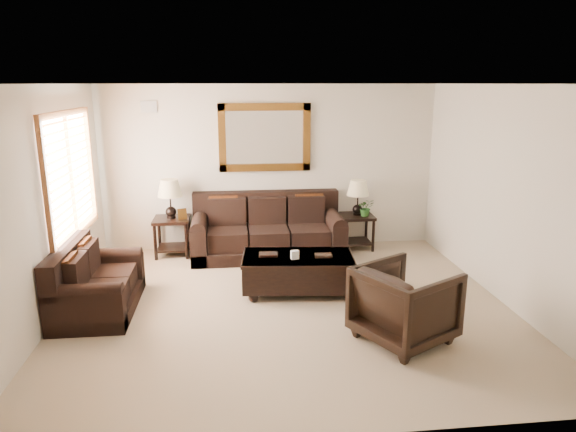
{
  "coord_description": "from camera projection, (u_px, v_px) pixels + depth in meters",
  "views": [
    {
      "loc": [
        -0.63,
        -5.91,
        2.71
      ],
      "look_at": [
        0.09,
        0.6,
        1.01
      ],
      "focal_mm": 32.0,
      "sensor_mm": 36.0,
      "label": 1
    }
  ],
  "objects": [
    {
      "name": "room",
      "position": [
        286.0,
        201.0,
        6.1
      ],
      "size": [
        5.51,
        5.01,
        2.71
      ],
      "color": "gray",
      "rests_on": "ground"
    },
    {
      "name": "window",
      "position": [
        71.0,
        176.0,
        6.63
      ],
      "size": [
        0.07,
        1.96,
        1.66
      ],
      "color": "white",
      "rests_on": "room"
    },
    {
      "name": "mirror",
      "position": [
        265.0,
        138.0,
        8.34
      ],
      "size": [
        1.5,
        0.06,
        1.1
      ],
      "color": "#522D10",
      "rests_on": "room"
    },
    {
      "name": "air_vent",
      "position": [
        149.0,
        107.0,
        8.03
      ],
      "size": [
        0.25,
        0.02,
        0.18
      ],
      "primitive_type": "cube",
      "color": "#999999",
      "rests_on": "room"
    },
    {
      "name": "sofa",
      "position": [
        268.0,
        233.0,
        8.29
      ],
      "size": [
        2.4,
        1.04,
        0.98
      ],
      "color": "black",
      "rests_on": "room"
    },
    {
      "name": "loveseat",
      "position": [
        94.0,
        286.0,
        6.25
      ],
      "size": [
        0.87,
        1.47,
        0.83
      ],
      "rotation": [
        0.0,
        0.0,
        1.57
      ],
      "color": "black",
      "rests_on": "room"
    },
    {
      "name": "end_table_left",
      "position": [
        171.0,
        206.0,
        8.16
      ],
      "size": [
        0.56,
        0.56,
        1.24
      ],
      "color": "black",
      "rests_on": "room"
    },
    {
      "name": "end_table_right",
      "position": [
        358.0,
        204.0,
        8.51
      ],
      "size": [
        0.53,
        0.53,
        1.16
      ],
      "color": "black",
      "rests_on": "room"
    },
    {
      "name": "coffee_table",
      "position": [
        298.0,
        269.0,
        6.82
      ],
      "size": [
        1.53,
        0.92,
        0.62
      ],
      "rotation": [
        0.0,
        0.0,
        -0.1
      ],
      "color": "black",
      "rests_on": "room"
    },
    {
      "name": "armchair",
      "position": [
        405.0,
        301.0,
        5.47
      ],
      "size": [
        1.16,
        1.18,
        0.91
      ],
      "primitive_type": "imported",
      "rotation": [
        0.0,
        0.0,
        2.08
      ],
      "color": "black",
      "rests_on": "floor"
    },
    {
      "name": "potted_plant",
      "position": [
        366.0,
        209.0,
        8.45
      ],
      "size": [
        0.28,
        0.3,
        0.23
      ],
      "primitive_type": "imported",
      "rotation": [
        0.0,
        0.0,
        -0.05
      ],
      "color": "#23501B",
      "rests_on": "end_table_right"
    }
  ]
}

